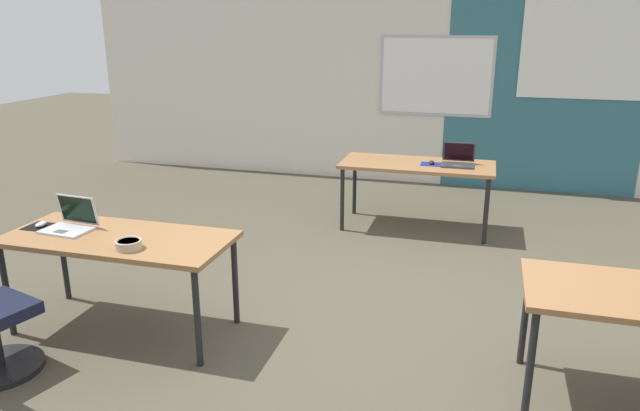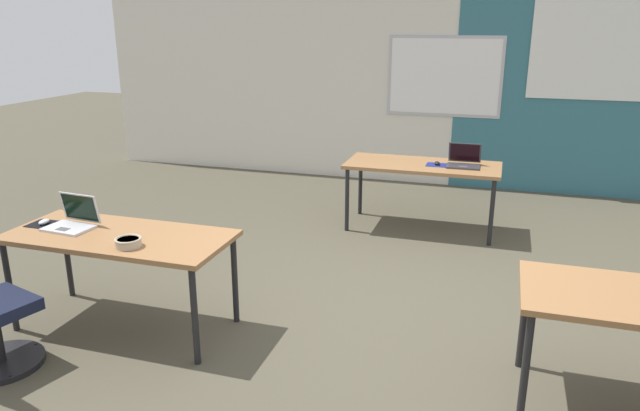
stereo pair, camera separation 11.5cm
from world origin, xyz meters
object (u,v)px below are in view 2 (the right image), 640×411
desk_near_left (119,242)px  laptop_far_right (464,161)px  mouse_far_right (437,163)px  snack_bowl (128,242)px  desk_far_center (423,169)px  mouse_near_left_end (44,222)px  laptop_near_left_end (72,221)px

desk_near_left → laptop_far_right: size_ratio=4.77×
mouse_far_right → snack_bowl: (-1.69, -2.97, 0.01)m
desk_far_center → mouse_far_right: 0.17m
laptop_far_right → snack_bowl: 3.59m
laptop_far_right → snack_bowl: (-1.95, -3.01, -0.01)m
desk_far_center → snack_bowl: (-1.54, -2.99, 0.10)m
mouse_near_left_end → laptop_far_right: size_ratio=0.31×
desk_near_left → laptop_near_left_end: laptop_near_left_end is taller
mouse_near_left_end → mouse_far_right: same height
desk_near_left → desk_far_center: bearing=58.0°
mouse_near_left_end → desk_far_center: bearing=49.2°
desk_far_center → snack_bowl: bearing=-117.2°
desk_near_left → laptop_near_left_end: size_ratio=4.56×
desk_near_left → desk_far_center: same height
laptop_far_right → mouse_near_left_end: bearing=-136.1°
laptop_near_left_end → snack_bowl: laptop_near_left_end is taller
snack_bowl → mouse_near_left_end: bearing=166.7°
desk_far_center → desk_near_left: bearing=-122.0°
laptop_near_left_end → mouse_near_left_end: size_ratio=3.43×
desk_near_left → snack_bowl: (0.21, -0.19, 0.10)m
desk_near_left → mouse_near_left_end: (-0.65, 0.02, 0.08)m
desk_near_left → mouse_near_left_end: size_ratio=15.64×
mouse_near_left_end → laptop_far_right: laptop_far_right is taller
desk_near_left → snack_bowl: snack_bowl is taller
desk_far_center → laptop_far_right: bearing=3.0°
laptop_near_left_end → mouse_far_right: bearing=54.8°
desk_near_left → laptop_near_left_end: bearing=176.4°
desk_near_left → laptop_near_left_end: (-0.40, 0.03, 0.11)m
mouse_near_left_end → snack_bowl: (0.86, -0.20, 0.01)m
laptop_far_right → laptop_near_left_end: bearing=-133.6°
desk_near_left → mouse_near_left_end: mouse_near_left_end is taller
mouse_far_right → desk_near_left: bearing=-124.3°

